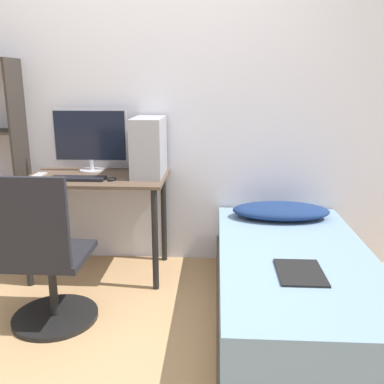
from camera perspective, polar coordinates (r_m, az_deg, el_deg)
name	(u,v)px	position (r m, az deg, el deg)	size (l,w,h in m)	color
ground_plane	(113,366)	(2.42, -10.52, -21.83)	(14.00, 14.00, 0.00)	tan
wall_back	(149,104)	(3.35, -5.73, 11.59)	(8.00, 0.05, 2.50)	silver
desk	(97,193)	(3.21, -12.49, -0.08)	(1.01, 0.60, 0.75)	brown
office_chair	(47,269)	(2.67, -18.76, -9.74)	(0.52, 0.52, 0.95)	black
bed	(294,287)	(2.71, 13.42, -12.24)	(0.93, 1.82, 0.45)	#4C3D2D
pillow	(281,211)	(3.20, 11.76, -2.47)	(0.71, 0.36, 0.11)	navy
magazine	(300,272)	(2.35, 14.23, -10.36)	(0.24, 0.32, 0.01)	black
monitor	(90,138)	(3.35, -13.43, 7.01)	(0.56, 0.19, 0.47)	#B7B7BC
keyboard	(78,178)	(3.10, -15.01, 1.76)	(0.39, 0.13, 0.02)	black
pc_tower	(149,147)	(3.13, -5.78, 6.05)	(0.21, 0.42, 0.42)	#99999E
mouse	(112,179)	(3.03, -10.65, 1.73)	(0.06, 0.09, 0.02)	black
phone	(39,175)	(3.32, -19.69, 2.17)	(0.07, 0.14, 0.01)	#B7B7BC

